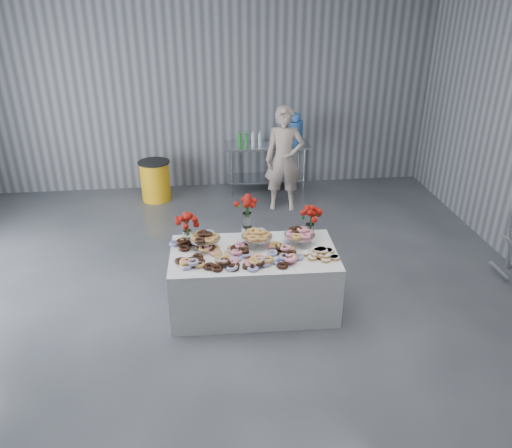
# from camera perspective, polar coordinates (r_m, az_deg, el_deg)

# --- Properties ---
(ground) EXTENTS (9.00, 9.00, 0.00)m
(ground) POSITION_cam_1_polar(r_m,az_deg,el_deg) (5.71, -3.31, -12.28)
(ground) COLOR #37393E
(ground) RESTS_ON ground
(room_walls) EXTENTS (8.04, 9.04, 4.02)m
(room_walls) POSITION_cam_1_polar(r_m,az_deg,el_deg) (4.63, -7.71, 14.64)
(room_walls) COLOR gray
(room_walls) RESTS_ON ground
(display_table) EXTENTS (1.93, 1.06, 0.75)m
(display_table) POSITION_cam_1_polar(r_m,az_deg,el_deg) (5.89, -0.27, -6.41)
(display_table) COLOR white
(display_table) RESTS_ON ground
(prep_table) EXTENTS (1.50, 0.60, 0.90)m
(prep_table) POSITION_cam_1_polar(r_m,az_deg,el_deg) (9.13, 1.24, 7.47)
(prep_table) COLOR silver
(prep_table) RESTS_ON ground
(donut_mounds) EXTENTS (1.83, 0.85, 0.09)m
(donut_mounds) POSITION_cam_1_polar(r_m,az_deg,el_deg) (5.63, -0.23, -3.08)
(donut_mounds) COLOR tan
(donut_mounds) RESTS_ON display_table
(cake_stand_left) EXTENTS (0.36, 0.36, 0.17)m
(cake_stand_left) POSITION_cam_1_polar(r_m,az_deg,el_deg) (5.75, -5.87, -1.49)
(cake_stand_left) COLOR silver
(cake_stand_left) RESTS_ON display_table
(cake_stand_mid) EXTENTS (0.36, 0.36, 0.17)m
(cake_stand_mid) POSITION_cam_1_polar(r_m,az_deg,el_deg) (5.77, 0.10, -1.27)
(cake_stand_mid) COLOR silver
(cake_stand_mid) RESTS_ON display_table
(cake_stand_right) EXTENTS (0.36, 0.36, 0.17)m
(cake_stand_right) POSITION_cam_1_polar(r_m,az_deg,el_deg) (5.82, 5.01, -1.08)
(cake_stand_right) COLOR silver
(cake_stand_right) RESTS_ON display_table
(danish_pile) EXTENTS (0.48, 0.48, 0.11)m
(danish_pile) POSITION_cam_1_polar(r_m,az_deg,el_deg) (5.64, 7.47, -3.16)
(danish_pile) COLOR white
(danish_pile) RESTS_ON display_table
(bouquet_left) EXTENTS (0.26, 0.26, 0.42)m
(bouquet_left) POSITION_cam_1_polar(r_m,az_deg,el_deg) (5.78, -7.91, 0.27)
(bouquet_left) COLOR white
(bouquet_left) RESTS_ON display_table
(bouquet_right) EXTENTS (0.26, 0.26, 0.42)m
(bouquet_right) POSITION_cam_1_polar(r_m,az_deg,el_deg) (5.91, 6.27, 0.99)
(bouquet_right) COLOR white
(bouquet_right) RESTS_ON display_table
(bouquet_center) EXTENTS (0.26, 0.26, 0.57)m
(bouquet_center) POSITION_cam_1_polar(r_m,az_deg,el_deg) (5.83, -1.04, 1.68)
(bouquet_center) COLOR silver
(bouquet_center) RESTS_ON display_table
(water_jug) EXTENTS (0.28, 0.28, 0.55)m
(water_jug) POSITION_cam_1_polar(r_m,az_deg,el_deg) (9.05, 4.47, 10.75)
(water_jug) COLOR #3A75C6
(water_jug) RESTS_ON prep_table
(drink_bottles) EXTENTS (0.54, 0.08, 0.27)m
(drink_bottles) POSITION_cam_1_polar(r_m,az_deg,el_deg) (8.87, -0.73, 9.74)
(drink_bottles) COLOR #268C33
(drink_bottles) RESTS_ON prep_table
(person) EXTENTS (0.69, 0.51, 1.75)m
(person) POSITION_cam_1_polar(r_m,az_deg,el_deg) (8.32, 3.24, 7.40)
(person) COLOR #CC8C93
(person) RESTS_ON ground
(trash_barrel) EXTENTS (0.55, 0.55, 0.71)m
(trash_barrel) POSITION_cam_1_polar(r_m,az_deg,el_deg) (9.00, -11.43, 4.88)
(trash_barrel) COLOR yellow
(trash_barrel) RESTS_ON ground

